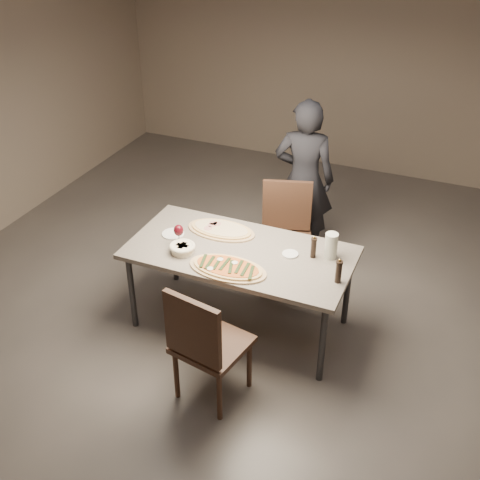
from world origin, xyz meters
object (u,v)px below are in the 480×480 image
at_px(ham_pizza, 221,230).
at_px(carafe, 331,246).
at_px(chair_far, 286,230).
at_px(bread_basket, 182,248).
at_px(diner, 304,179).
at_px(zucchini_pizza, 228,268).
at_px(dining_table, 240,257).
at_px(pepper_mill_left, 314,247).
at_px(chair_near, 204,342).

height_order(ham_pizza, carafe, carafe).
relative_size(ham_pizza, chair_far, 0.60).
bearing_deg(bread_basket, diner, 71.40).
bearing_deg(carafe, zucchini_pizza, -144.97).
bearing_deg(zucchini_pizza, dining_table, 97.53).
xyz_separation_m(bread_basket, pepper_mill_left, (0.97, 0.34, 0.05)).
bearing_deg(diner, bread_basket, 62.33).
xyz_separation_m(zucchini_pizza, pepper_mill_left, (0.55, 0.42, 0.07)).
bearing_deg(diner, zucchini_pizza, 77.75).
bearing_deg(zucchini_pizza, diner, 91.06).
height_order(dining_table, pepper_mill_left, pepper_mill_left).
height_order(zucchini_pizza, chair_near, chair_near).
bearing_deg(chair_near, ham_pizza, 119.23).
distance_m(dining_table, ham_pizza, 0.35).
bearing_deg(dining_table, pepper_mill_left, 13.95).
bearing_deg(diner, pepper_mill_left, 101.99).
distance_m(carafe, chair_far, 0.86).
distance_m(carafe, diner, 1.28).
relative_size(dining_table, bread_basket, 8.69).
distance_m(ham_pizza, bread_basket, 0.44).
bearing_deg(carafe, diner, 117.12).
bearing_deg(ham_pizza, pepper_mill_left, -17.06).
xyz_separation_m(ham_pizza, chair_near, (0.37, -1.11, -0.21)).
relative_size(chair_near, chair_far, 1.01).
xyz_separation_m(pepper_mill_left, diner, (-0.46, 1.19, -0.04)).
relative_size(zucchini_pizza, pepper_mill_left, 3.26).
height_order(chair_far, diner, diner).
relative_size(zucchini_pizza, chair_far, 0.63).
relative_size(zucchini_pizza, bread_basket, 3.00).
relative_size(dining_table, pepper_mill_left, 9.46).
relative_size(ham_pizza, diner, 0.37).
relative_size(dining_table, carafe, 8.49).
height_order(ham_pizza, diner, diner).
relative_size(pepper_mill_left, diner, 0.12).
relative_size(carafe, diner, 0.13).
bearing_deg(dining_table, carafe, 15.53).
bearing_deg(zucchini_pizza, chair_near, -77.26).
xyz_separation_m(chair_near, diner, (-0.00, 2.22, 0.24)).
xyz_separation_m(pepper_mill_left, chair_far, (-0.44, 0.62, -0.29)).
xyz_separation_m(ham_pizza, chair_far, (0.39, 0.55, -0.21)).
bearing_deg(bread_basket, zucchini_pizza, -10.23).
xyz_separation_m(ham_pizza, carafe, (0.95, -0.02, 0.09)).
bearing_deg(dining_table, bread_basket, -153.65).
xyz_separation_m(bread_basket, diner, (0.52, 1.53, 0.01)).
distance_m(dining_table, bread_basket, 0.47).
height_order(zucchini_pizza, ham_pizza, zucchini_pizza).
distance_m(bread_basket, diner, 1.62).
relative_size(bread_basket, diner, 0.13).
bearing_deg(ham_pizza, dining_table, -51.05).
height_order(bread_basket, chair_near, chair_near).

